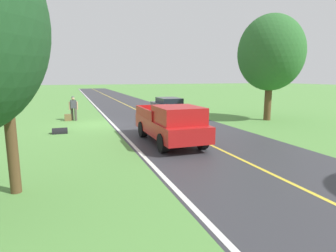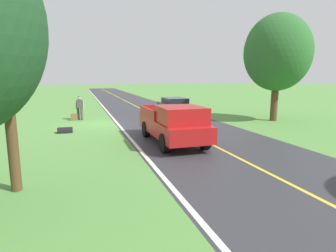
# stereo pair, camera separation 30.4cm
# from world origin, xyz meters

# --- Properties ---
(ground_plane) EXTENTS (200.00, 200.00, 0.00)m
(ground_plane) POSITION_xyz_m (0.00, 0.00, 0.00)
(ground_plane) COLOR #568E42
(road_surface) EXTENTS (7.09, 120.00, 0.00)m
(road_surface) POSITION_xyz_m (-4.36, 0.00, 0.00)
(road_surface) COLOR #333338
(road_surface) RESTS_ON ground
(lane_edge_line) EXTENTS (0.16, 117.60, 0.00)m
(lane_edge_line) POSITION_xyz_m (-1.00, 0.00, 0.01)
(lane_edge_line) COLOR silver
(lane_edge_line) RESTS_ON ground
(lane_centre_line) EXTENTS (0.14, 117.60, 0.00)m
(lane_centre_line) POSITION_xyz_m (-4.36, 0.00, 0.01)
(lane_centre_line) COLOR gold
(lane_centre_line) RESTS_ON ground
(hitchhiker_walking) EXTENTS (0.62, 0.51, 1.75)m
(hitchhiker_walking) POSITION_xyz_m (1.37, -2.30, 0.98)
(hitchhiker_walking) COLOR #4C473D
(hitchhiker_walking) RESTS_ON ground
(suitcase_carried) EXTENTS (0.47, 0.23, 0.48)m
(suitcase_carried) POSITION_xyz_m (1.78, -2.18, 0.24)
(suitcase_carried) COLOR brown
(suitcase_carried) RESTS_ON ground
(pickup_truck_passing) EXTENTS (2.11, 5.40, 1.82)m
(pickup_truck_passing) POSITION_xyz_m (-2.79, 6.67, 0.97)
(pickup_truck_passing) COLOR #B21919
(pickup_truck_passing) RESTS_ON ground
(tree_far_side_near) EXTENTS (4.55, 4.55, 7.35)m
(tree_far_side_near) POSITION_xyz_m (-11.80, 2.17, 4.71)
(tree_far_side_near) COLOR brown
(tree_far_side_near) RESTS_ON ground
(sedan_near_oncoming) EXTENTS (1.98, 4.43, 1.41)m
(sedan_near_oncoming) POSITION_xyz_m (-6.04, -2.91, 0.75)
(sedan_near_oncoming) COLOR #4C5156
(sedan_near_oncoming) RESTS_ON ground
(utility_pole_roadside) EXTENTS (0.28, 0.28, 8.08)m
(utility_pole_roadside) POSITION_xyz_m (3.14, 10.64, 4.04)
(utility_pole_roadside) COLOR brown
(utility_pole_roadside) RESTS_ON ground
(drainage_culvert) EXTENTS (0.80, 0.60, 0.60)m
(drainage_culvert) POSITION_xyz_m (2.22, 2.37, 0.00)
(drainage_culvert) COLOR black
(drainage_culvert) RESTS_ON ground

